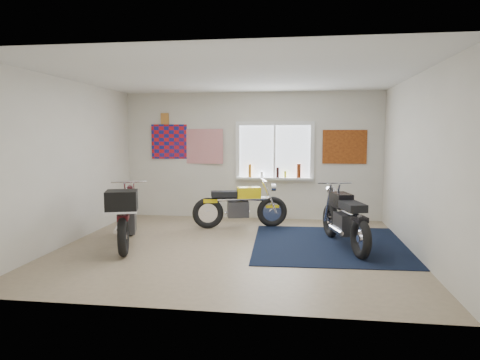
# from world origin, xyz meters

# --- Properties ---
(ground) EXTENTS (5.50, 5.50, 0.00)m
(ground) POSITION_xyz_m (0.00, 0.00, 0.00)
(ground) COLOR #9E896B
(ground) RESTS_ON ground
(room_shell) EXTENTS (5.50, 5.50, 5.50)m
(room_shell) POSITION_xyz_m (0.00, 0.00, 1.64)
(room_shell) COLOR white
(room_shell) RESTS_ON ground
(navy_rug) EXTENTS (2.60, 2.70, 0.01)m
(navy_rug) POSITION_xyz_m (1.55, 0.40, 0.01)
(navy_rug) COLOR black
(navy_rug) RESTS_ON ground
(window_assembly) EXTENTS (1.66, 0.17, 1.26)m
(window_assembly) POSITION_xyz_m (0.50, 2.47, 1.37)
(window_assembly) COLOR white
(window_assembly) RESTS_ON room_shell
(oil_bottles) EXTENTS (1.11, 0.09, 0.30)m
(oil_bottles) POSITION_xyz_m (0.60, 2.40, 1.03)
(oil_bottles) COLOR #995A16
(oil_bottles) RESTS_ON window_assembly
(flag_display) EXTENTS (1.60, 0.10, 1.17)m
(flag_display) POSITION_xyz_m (-1.90, 2.48, 2.15)
(flag_display) COLOR red
(flag_display) RESTS_ON room_shell
(triumph_poster) EXTENTS (0.90, 0.03, 0.70)m
(triumph_poster) POSITION_xyz_m (1.95, 2.48, 1.55)
(triumph_poster) COLOR #A54C14
(triumph_poster) RESTS_ON room_shell
(yellow_triumph) EXTENTS (1.83, 0.69, 0.94)m
(yellow_triumph) POSITION_xyz_m (-0.11, 1.50, 0.41)
(yellow_triumph) COLOR black
(yellow_triumph) RESTS_ON ground
(black_chrome_bike) EXTENTS (0.72, 1.93, 1.01)m
(black_chrome_bike) POSITION_xyz_m (1.75, 0.28, 0.44)
(black_chrome_bike) COLOR black
(black_chrome_bike) RESTS_ON navy_rug
(maroon_tourer) EXTENTS (0.94, 1.96, 1.01)m
(maroon_tourer) POSITION_xyz_m (-1.70, -0.22, 0.52)
(maroon_tourer) COLOR black
(maroon_tourer) RESTS_ON ground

